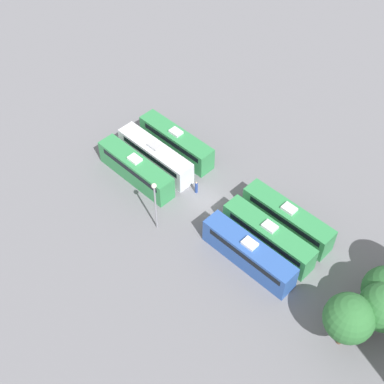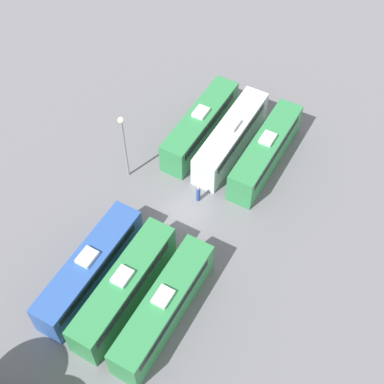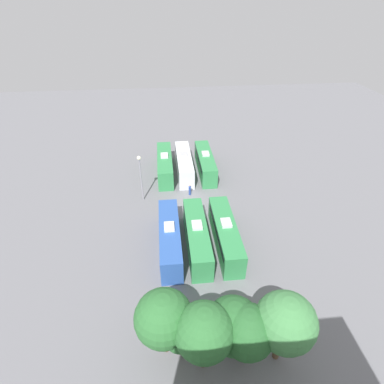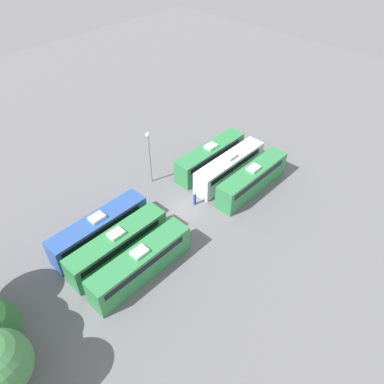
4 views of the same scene
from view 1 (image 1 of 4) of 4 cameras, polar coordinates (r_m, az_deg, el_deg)
The scene contains 12 objects.
ground_plane at distance 65.34m, azimuth 1.59°, elevation -1.00°, with size 127.62×127.62×0.00m, color slate.
bus_0 at distance 70.22m, azimuth -1.68°, elevation 5.40°, with size 2.48×11.56×3.62m.
bus_1 at distance 68.47m, azimuth -3.92°, elevation 3.93°, with size 2.48×11.56×3.62m.
bus_2 at distance 66.98m, azimuth -6.00°, elevation 2.50°, with size 2.48×11.56×3.62m.
bus_3 at distance 62.27m, azimuth 10.16°, elevation -2.75°, with size 2.48×11.56×3.62m.
bus_4 at distance 60.31m, azimuth 8.16°, elevation -4.66°, with size 2.48×11.56×3.62m.
bus_5 at distance 58.66m, azimuth 6.07°, elevation -6.47°, with size 2.48×11.56×3.62m.
worker_person at distance 65.71m, azimuth 0.47°, elevation 0.49°, with size 0.36×0.36×1.81m.
light_pole at distance 58.99m, azimuth -3.97°, elevation -0.70°, with size 0.60×0.60×7.44m.
tree_3 at distance 54.10m, azimuth 19.68°, elevation -11.50°, with size 4.72×4.72×7.35m.
tree_4 at distance 54.56m, azimuth 17.30°, elevation -12.84°, with size 3.44×3.44×5.16m.
tree_5 at distance 52.84m, azimuth 16.39°, elevation -12.81°, with size 4.86×4.86×7.16m.
Camera 1 is at (31.81, 28.83, 49.25)m, focal length 50.00 mm.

